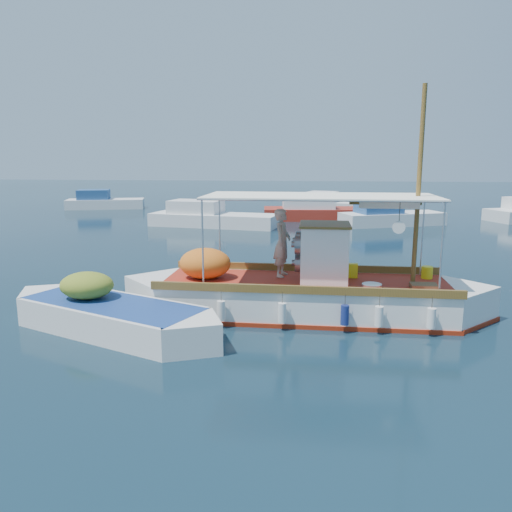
# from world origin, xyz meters

# --- Properties ---
(ground) EXTENTS (160.00, 160.00, 0.00)m
(ground) POSITION_xyz_m (0.00, 0.00, 0.00)
(ground) COLOR black
(ground) RESTS_ON ground
(fishing_caique) EXTENTS (10.22, 2.91, 6.23)m
(fishing_caique) POSITION_xyz_m (-0.21, -0.60, 0.55)
(fishing_caique) COLOR white
(fishing_caique) RESTS_ON ground
(dinghy) EXTENTS (6.05, 3.57, 1.61)m
(dinghy) POSITION_xyz_m (-4.91, -2.53, 0.34)
(dinghy) COLOR white
(dinghy) RESTS_ON ground
(bg_boat_nw) EXTENTS (8.25, 3.69, 1.80)m
(bg_boat_nw) POSITION_xyz_m (-6.39, 16.74, 0.49)
(bg_boat_nw) COLOR silver
(bg_boat_nw) RESTS_ON ground
(bg_boat_n) EXTENTS (8.95, 3.63, 1.80)m
(bg_boat_n) POSITION_xyz_m (0.70, 21.04, 0.49)
(bg_boat_n) COLOR maroon
(bg_boat_n) RESTS_ON ground
(bg_boat_ne) EXTENTS (6.90, 4.43, 1.80)m
(bg_boat_ne) POSITION_xyz_m (4.85, 18.50, 0.49)
(bg_boat_ne) COLOR silver
(bg_boat_ne) RESTS_ON ground
(bg_boat_far_w) EXTENTS (6.66, 3.92, 1.80)m
(bg_boat_far_w) POSITION_xyz_m (-17.63, 26.57, 0.49)
(bg_boat_far_w) COLOR silver
(bg_boat_far_w) RESTS_ON ground
(bg_boat_far_n) EXTENTS (5.70, 3.60, 1.80)m
(bg_boat_far_n) POSITION_xyz_m (1.37, 26.10, 0.49)
(bg_boat_far_n) COLOR silver
(bg_boat_far_n) RESTS_ON ground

